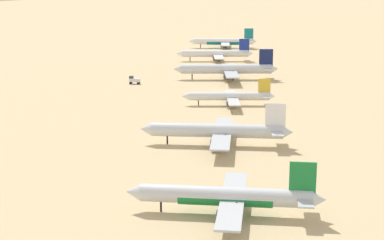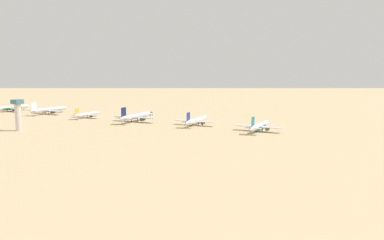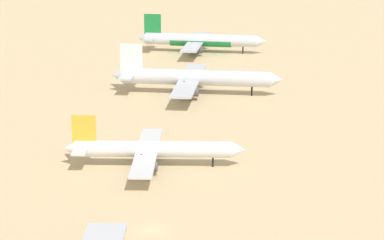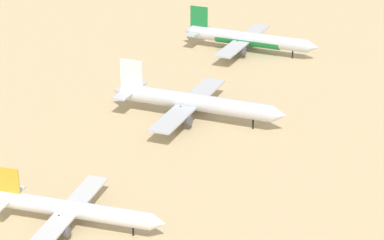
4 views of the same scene
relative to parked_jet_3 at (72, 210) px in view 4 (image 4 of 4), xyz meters
The scene contains 3 objects.
parked_jet_3 is the anchor object (origin of this frame).
parked_jet_4 62.30m from the parked_jet_3, 84.50° to the left, with size 51.23×41.64×14.77m.
parked_jet_5 123.37m from the parked_jet_3, 87.68° to the left, with size 48.87×39.79×14.09m.
Camera 4 is at (65.83, -97.16, 86.23)m, focal length 74.51 mm.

